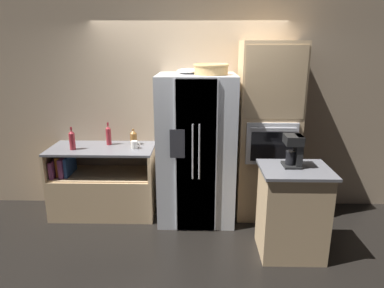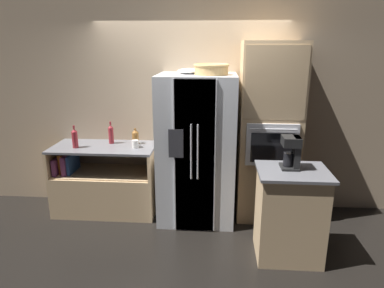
% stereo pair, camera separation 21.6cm
% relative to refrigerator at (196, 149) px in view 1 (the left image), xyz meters
% --- Properties ---
extents(ground_plane, '(20.00, 20.00, 0.00)m').
position_rel_refrigerator_xyz_m(ground_plane, '(-0.11, -0.02, -0.93)').
color(ground_plane, black).
extents(wall_back, '(12.00, 0.06, 2.80)m').
position_rel_refrigerator_xyz_m(wall_back, '(-0.11, 0.43, 0.47)').
color(wall_back, tan).
rests_on(wall_back, ground_plane).
extents(counter_left, '(1.35, 0.65, 0.92)m').
position_rel_refrigerator_xyz_m(counter_left, '(-1.25, 0.08, -0.60)').
color(counter_left, tan).
rests_on(counter_left, ground_plane).
extents(refrigerator, '(0.95, 0.83, 1.87)m').
position_rel_refrigerator_xyz_m(refrigerator, '(0.00, 0.00, 0.00)').
color(refrigerator, silver).
rests_on(refrigerator, ground_plane).
extents(wall_oven, '(0.75, 0.65, 2.25)m').
position_rel_refrigerator_xyz_m(wall_oven, '(0.90, 0.11, 0.19)').
color(wall_oven, tan).
rests_on(wall_oven, ground_plane).
extents(island_counter, '(0.72, 0.60, 0.98)m').
position_rel_refrigerator_xyz_m(island_counter, '(1.03, -0.81, -0.44)').
color(island_counter, tan).
rests_on(island_counter, ground_plane).
extents(wicker_basket, '(0.42, 0.42, 0.12)m').
position_rel_refrigerator_xyz_m(wicker_basket, '(0.17, -0.05, 1.00)').
color(wicker_basket, tan).
rests_on(wicker_basket, refrigerator).
extents(fruit_bowl, '(0.27, 0.27, 0.07)m').
position_rel_refrigerator_xyz_m(fruit_bowl, '(-0.11, 0.07, 0.97)').
color(fruit_bowl, white).
rests_on(fruit_bowl, refrigerator).
extents(bottle_tall, '(0.07, 0.07, 0.30)m').
position_rel_refrigerator_xyz_m(bottle_tall, '(-1.17, 0.22, 0.12)').
color(bottle_tall, maroon).
rests_on(bottle_tall, counter_left).
extents(bottle_short, '(0.09, 0.09, 0.21)m').
position_rel_refrigerator_xyz_m(bottle_short, '(-0.84, 0.22, 0.09)').
color(bottle_short, brown).
rests_on(bottle_short, counter_left).
extents(bottle_wide, '(0.07, 0.07, 0.29)m').
position_rel_refrigerator_xyz_m(bottle_wide, '(-1.57, -0.02, 0.12)').
color(bottle_wide, maroon).
rests_on(bottle_wide, counter_left).
extents(mug, '(0.12, 0.09, 0.10)m').
position_rel_refrigerator_xyz_m(mug, '(-0.79, 0.04, 0.04)').
color(mug, silver).
rests_on(mug, counter_left).
extents(coffee_maker, '(0.18, 0.21, 0.34)m').
position_rel_refrigerator_xyz_m(coffee_maker, '(1.02, -0.75, 0.23)').
color(coffee_maker, black).
rests_on(coffee_maker, island_counter).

